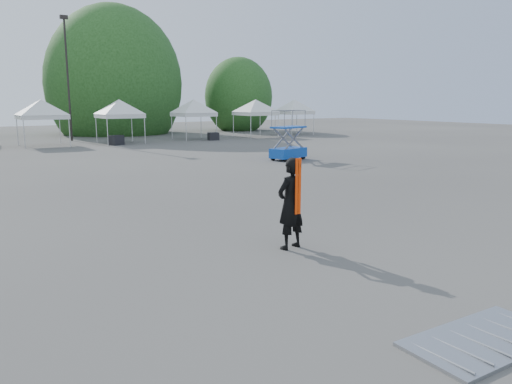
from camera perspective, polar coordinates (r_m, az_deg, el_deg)
ground at (r=12.76m, az=0.35°, el=-4.37°), size 120.00×120.00×0.00m
light_pole_east at (r=43.45m, az=-20.75°, el=12.76°), size 0.60×0.25×9.80m
tree_mid_e at (r=51.77m, az=-15.87°, el=11.81°), size 5.12×5.12×7.79m
tree_far_e at (r=55.37m, az=-2.00°, el=10.82°), size 3.84×3.84×5.84m
tent_e at (r=39.34m, az=-23.37°, el=9.31°), size 4.50×4.50×3.88m
tent_f at (r=39.86m, az=-15.39°, el=9.79°), size 4.31×4.31×3.88m
tent_g at (r=42.75m, az=-7.17°, el=10.09°), size 4.24×4.24×3.88m
tent_h at (r=45.35m, az=-0.04°, el=10.19°), size 4.43×4.43×3.88m
tent_extra_8 at (r=48.84m, az=4.44°, el=10.18°), size 4.04×4.04×3.88m
man at (r=11.00m, az=3.99°, el=-1.32°), size 0.82×0.62×2.04m
scissor_lift at (r=27.73m, az=3.73°, el=6.52°), size 2.31×1.56×2.72m
barrier_left at (r=7.78m, az=24.63°, el=-15.05°), size 2.34×1.23×0.07m
crate_mid at (r=38.40m, az=-15.67°, el=5.73°), size 1.12×1.01×0.72m
crate_east at (r=41.65m, az=-4.90°, el=6.36°), size 0.88×0.72×0.64m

